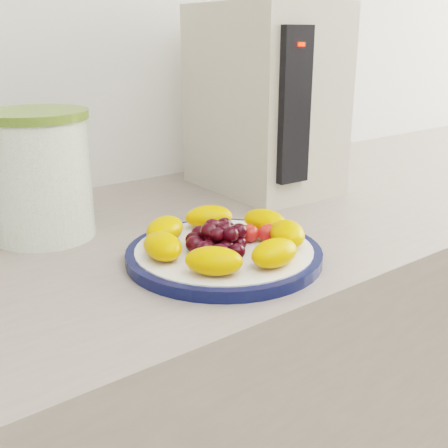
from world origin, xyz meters
TOP-DOWN VIEW (x-y plane):
  - plate_rim at (-0.03, 1.06)m, footprint 0.26×0.26m
  - plate_face at (-0.03, 1.06)m, footprint 0.23×0.23m
  - canister at (-0.18, 1.29)m, footprint 0.18×0.18m
  - canister_lid at (-0.18, 1.29)m, footprint 0.19×0.19m
  - appliance_body at (0.25, 1.30)m, footprint 0.20×0.28m
  - appliance_panel at (0.19, 1.17)m, footprint 0.06×0.02m
  - appliance_led at (0.19, 1.16)m, footprint 0.01×0.01m
  - fruit_plate at (-0.03, 1.06)m, footprint 0.22×0.22m

SIDE VIEW (x-z plane):
  - plate_rim at x=-0.03m, z-range 0.90..0.91m
  - plate_face at x=-0.03m, z-range 0.90..0.92m
  - fruit_plate at x=-0.03m, z-range 0.91..0.95m
  - canister at x=-0.18m, z-range 0.90..1.07m
  - appliance_body at x=0.25m, z-range 0.90..1.23m
  - appliance_panel at x=0.19m, z-range 0.95..1.19m
  - canister_lid at x=-0.18m, z-range 1.07..1.08m
  - appliance_led at x=0.19m, z-range 1.16..1.17m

